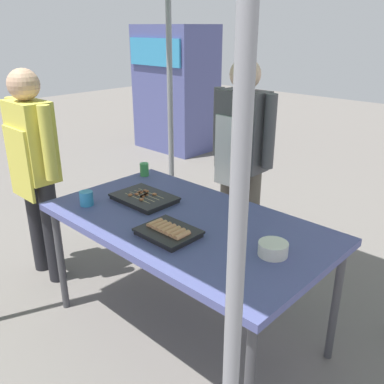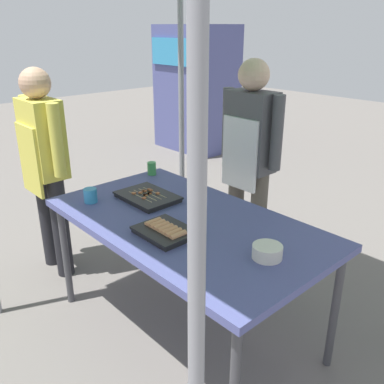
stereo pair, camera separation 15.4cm
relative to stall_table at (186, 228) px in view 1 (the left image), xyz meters
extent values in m
plane|color=#66605B|center=(0.00, 0.00, -0.70)|extent=(18.00, 18.00, 0.00)
cube|color=#4C518C|center=(0.00, 0.00, 0.03)|extent=(1.60, 0.90, 0.04)
cylinder|color=#3F3F44|center=(-0.74, -0.39, -0.34)|extent=(0.04, 0.04, 0.71)
cylinder|color=#3F3F44|center=(-0.74, 0.39, -0.34)|extent=(0.04, 0.04, 0.71)
cylinder|color=#3F3F44|center=(0.74, 0.39, -0.34)|extent=(0.04, 0.04, 0.71)
cylinder|color=gray|center=(0.95, -0.80, 0.44)|extent=(0.04, 0.04, 2.27)
cylinder|color=gray|center=(-0.95, 0.80, 0.44)|extent=(0.04, 0.04, 2.27)
cube|color=black|center=(0.07, -0.20, 0.06)|extent=(0.28, 0.23, 0.02)
cube|color=black|center=(0.07, -0.20, 0.08)|extent=(0.29, 0.24, 0.01)
cylinder|color=tan|center=(-0.03, -0.20, 0.09)|extent=(0.03, 0.09, 0.03)
cylinder|color=tan|center=(0.00, -0.20, 0.09)|extent=(0.03, 0.09, 0.03)
cylinder|color=tan|center=(0.03, -0.20, 0.09)|extent=(0.03, 0.09, 0.03)
cylinder|color=tan|center=(0.07, -0.20, 0.09)|extent=(0.03, 0.09, 0.03)
cylinder|color=tan|center=(0.10, -0.20, 0.09)|extent=(0.03, 0.09, 0.03)
cylinder|color=tan|center=(0.13, -0.20, 0.09)|extent=(0.03, 0.09, 0.03)
cylinder|color=tan|center=(0.17, -0.20, 0.09)|extent=(0.03, 0.09, 0.03)
cube|color=black|center=(-0.37, 0.02, 0.06)|extent=(0.36, 0.26, 0.02)
cube|color=black|center=(-0.37, 0.02, 0.08)|extent=(0.37, 0.27, 0.01)
cylinder|color=tan|center=(-0.37, -0.04, 0.08)|extent=(0.23, 0.01, 0.01)
cube|color=#B7663D|center=(-0.33, -0.04, 0.08)|extent=(0.02, 0.02, 0.02)
cube|color=#B7663D|center=(-0.44, -0.04, 0.08)|extent=(0.02, 0.02, 0.02)
cylinder|color=tan|center=(-0.37, 0.00, 0.08)|extent=(0.23, 0.01, 0.01)
cube|color=#B7663D|center=(-0.37, 0.00, 0.08)|extent=(0.02, 0.02, 0.02)
cube|color=#B7663D|center=(-0.37, 0.00, 0.08)|extent=(0.02, 0.02, 0.02)
cube|color=#B7663D|center=(-0.42, 0.00, 0.08)|extent=(0.02, 0.02, 0.02)
cylinder|color=tan|center=(-0.37, 0.04, 0.08)|extent=(0.23, 0.01, 0.01)
cube|color=#B7663D|center=(-0.37, 0.04, 0.08)|extent=(0.02, 0.02, 0.02)
cube|color=#B7663D|center=(-0.42, 0.04, 0.08)|extent=(0.02, 0.02, 0.02)
cube|color=#B7663D|center=(-0.37, 0.04, 0.08)|extent=(0.02, 0.02, 0.02)
cube|color=#B7663D|center=(-0.43, 0.04, 0.08)|extent=(0.02, 0.02, 0.02)
cylinder|color=tan|center=(-0.37, 0.07, 0.08)|extent=(0.23, 0.01, 0.01)
cube|color=#B7663D|center=(-0.43, 0.07, 0.08)|extent=(0.02, 0.02, 0.02)
cube|color=#B7663D|center=(-0.41, 0.07, 0.08)|extent=(0.02, 0.02, 0.02)
cube|color=#B7663D|center=(-0.34, 0.07, 0.08)|extent=(0.02, 0.02, 0.02)
cylinder|color=silver|center=(0.56, 0.01, 0.08)|extent=(0.14, 0.14, 0.06)
cylinder|color=#338CBF|center=(-0.57, -0.26, 0.10)|extent=(0.08, 0.08, 0.09)
cylinder|color=#3F994C|center=(-0.72, 0.32, 0.10)|extent=(0.06, 0.06, 0.09)
cylinder|color=#595147|center=(-0.37, 0.84, -0.31)|extent=(0.12, 0.12, 0.78)
cylinder|color=#595147|center=(-0.15, 0.84, -0.31)|extent=(0.12, 0.12, 0.78)
cube|color=#4C4C51|center=(-0.26, 0.84, 0.36)|extent=(0.34, 0.20, 0.56)
cube|color=white|center=(-0.26, 0.73, 0.23)|extent=(0.30, 0.02, 0.50)
cylinder|color=#4C4C51|center=(-0.48, 0.84, 0.39)|extent=(0.08, 0.08, 0.50)
cylinder|color=#4C4C51|center=(-0.04, 0.84, 0.39)|extent=(0.08, 0.08, 0.50)
sphere|color=#D8B293|center=(-0.26, 0.84, 0.75)|extent=(0.21, 0.21, 0.21)
cylinder|color=black|center=(-1.30, -0.25, -0.32)|extent=(0.12, 0.12, 0.76)
cylinder|color=black|center=(-1.08, -0.25, -0.32)|extent=(0.12, 0.12, 0.76)
cube|color=#D8CC4C|center=(-1.19, -0.25, 0.33)|extent=(0.34, 0.20, 0.54)
cube|color=#D8CC4C|center=(-1.19, -0.36, 0.20)|extent=(0.30, 0.02, 0.48)
cylinder|color=#D8CC4C|center=(-1.41, -0.25, 0.36)|extent=(0.08, 0.08, 0.48)
cylinder|color=#D8CC4C|center=(-0.97, -0.25, 0.36)|extent=(0.08, 0.08, 0.48)
sphere|color=tan|center=(-1.19, -0.25, 0.70)|extent=(0.21, 0.21, 0.21)
cube|color=#4C518C|center=(-3.02, 2.88, 0.19)|extent=(1.10, 0.76, 1.77)
cube|color=#338CBF|center=(-3.02, 2.48, 0.72)|extent=(0.99, 0.03, 0.36)
camera|label=1|loc=(1.46, -1.49, 1.05)|focal=39.07mm
camera|label=2|loc=(1.57, -1.38, 1.05)|focal=39.07mm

